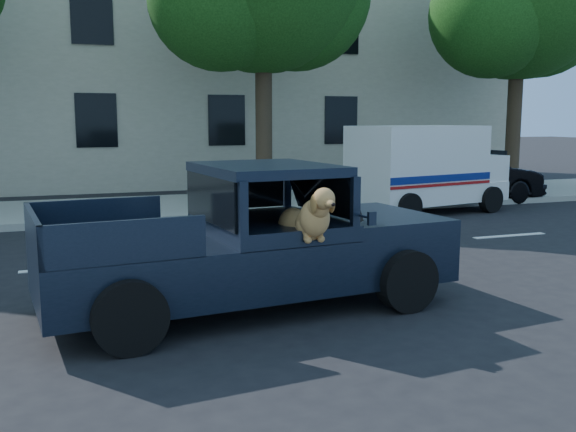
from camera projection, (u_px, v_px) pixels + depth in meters
name	position (u px, v px, depth m)	size (l,w,h in m)	color
ground	(86.00, 340.00, 6.56)	(120.00, 120.00, 0.00)	black
far_sidewalk	(67.00, 212.00, 15.10)	(60.00, 4.00, 0.15)	gray
lane_stripes	(205.00, 258.00, 10.39)	(21.60, 0.14, 0.01)	silver
street_tree_right	(520.00, 1.00, 19.03)	(6.00, 5.20, 8.60)	#332619
building_main	(148.00, 53.00, 22.23)	(26.00, 6.00, 9.00)	beige
pickup_truck	(244.00, 261.00, 7.57)	(4.95, 2.61, 1.71)	black
mail_truck	(425.00, 175.00, 15.41)	(4.07, 2.57, 2.08)	silver
parked_sedan	(467.00, 178.00, 17.24)	(4.11, 1.43, 1.35)	black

